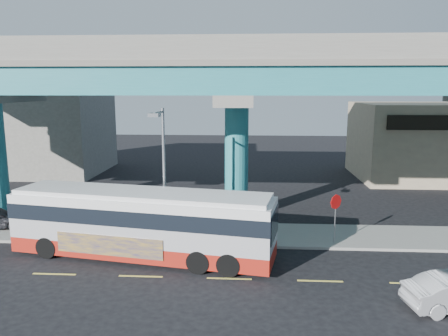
{
  "coord_description": "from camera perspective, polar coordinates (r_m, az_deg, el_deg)",
  "views": [
    {
      "loc": [
        0.87,
        -18.49,
        8.35
      ],
      "look_at": [
        -0.5,
        4.0,
        4.22
      ],
      "focal_mm": 35.0,
      "sensor_mm": 36.0,
      "label": 1
    }
  ],
  "objects": [
    {
      "name": "ground",
      "position": [
        20.3,
        0.74,
        -13.91
      ],
      "size": [
        120.0,
        120.0,
        0.0
      ],
      "primitive_type": "plane",
      "color": "black",
      "rests_on": "ground"
    },
    {
      "name": "sidewalk",
      "position": [
        25.39,
        1.34,
        -8.65
      ],
      "size": [
        70.0,
        4.0,
        0.15
      ],
      "primitive_type": "cube",
      "color": "gray",
      "rests_on": "ground"
    },
    {
      "name": "lane_markings",
      "position": [
        20.03,
        0.7,
        -14.24
      ],
      "size": [
        58.0,
        0.12,
        0.01
      ],
      "color": "#D8C64C",
      "rests_on": "ground"
    },
    {
      "name": "viaduct",
      "position": [
        27.62,
        1.71,
        12.01
      ],
      "size": [
        52.0,
        12.4,
        11.7
      ],
      "color": "#1F6F78",
      "rests_on": "ground"
    },
    {
      "name": "building_beige",
      "position": [
        45.13,
        25.8,
        3.18
      ],
      "size": [
        14.0,
        10.23,
        7.0
      ],
      "color": "tan",
      "rests_on": "ground"
    },
    {
      "name": "building_concrete",
      "position": [
        47.49,
        -22.7,
        4.93
      ],
      "size": [
        12.0,
        10.0,
        9.0
      ],
      "primitive_type": "cube",
      "color": "gray",
      "rests_on": "ground"
    },
    {
      "name": "transit_bus",
      "position": [
        22.14,
        -10.62,
        -6.87
      ],
      "size": [
        13.45,
        5.1,
        3.38
      ],
      "rotation": [
        0.0,
        0.0,
        -0.18
      ],
      "color": "#9F1E13",
      "rests_on": "ground"
    },
    {
      "name": "street_lamp",
      "position": [
        22.68,
        -8.15,
        1.43
      ],
      "size": [
        0.5,
        2.38,
        7.2
      ],
      "color": "gray",
      "rests_on": "sidewalk"
    },
    {
      "name": "stop_sign",
      "position": [
        23.95,
        14.37,
        -5.07
      ],
      "size": [
        0.66,
        0.52,
        2.7
      ],
      "rotation": [
        0.0,
        0.0,
        0.27
      ],
      "color": "gray",
      "rests_on": "sidewalk"
    }
  ]
}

